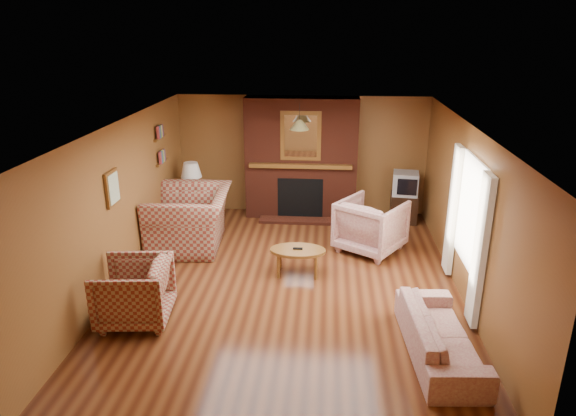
# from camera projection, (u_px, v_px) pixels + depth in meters

# --- Properties ---
(floor) EXTENTS (6.50, 6.50, 0.00)m
(floor) POSITION_uv_depth(u_px,v_px,m) (290.00, 283.00, 7.78)
(floor) COLOR #411C0E
(floor) RESTS_ON ground
(ceiling) EXTENTS (6.50, 6.50, 0.00)m
(ceiling) POSITION_uv_depth(u_px,v_px,m) (290.00, 126.00, 6.98)
(ceiling) COLOR silver
(ceiling) RESTS_ON wall_back
(wall_back) EXTENTS (6.50, 0.00, 6.50)m
(wall_back) POSITION_uv_depth(u_px,v_px,m) (302.00, 155.00, 10.43)
(wall_back) COLOR brown
(wall_back) RESTS_ON floor
(wall_front) EXTENTS (6.50, 0.00, 6.50)m
(wall_front) POSITION_uv_depth(u_px,v_px,m) (261.00, 339.00, 4.33)
(wall_front) COLOR brown
(wall_front) RESTS_ON floor
(wall_left) EXTENTS (0.00, 6.50, 6.50)m
(wall_left) POSITION_uv_depth(u_px,v_px,m) (121.00, 205.00, 7.57)
(wall_left) COLOR brown
(wall_left) RESTS_ON floor
(wall_right) EXTENTS (0.00, 6.50, 6.50)m
(wall_right) POSITION_uv_depth(u_px,v_px,m) (467.00, 214.00, 7.19)
(wall_right) COLOR brown
(wall_right) RESTS_ON floor
(fireplace) EXTENTS (2.20, 0.82, 2.40)m
(fireplace) POSITION_uv_depth(u_px,v_px,m) (301.00, 159.00, 10.19)
(fireplace) COLOR #551F12
(fireplace) RESTS_ON floor
(window_right) EXTENTS (0.10, 1.85, 2.00)m
(window_right) POSITION_uv_depth(u_px,v_px,m) (467.00, 224.00, 7.03)
(window_right) COLOR beige
(window_right) RESTS_ON wall_right
(bookshelf) EXTENTS (0.09, 0.55, 0.71)m
(bookshelf) POSITION_uv_depth(u_px,v_px,m) (162.00, 145.00, 9.19)
(bookshelf) COLOR brown
(bookshelf) RESTS_ON wall_left
(botanical_print) EXTENTS (0.05, 0.40, 0.50)m
(botanical_print) POSITION_uv_depth(u_px,v_px,m) (112.00, 188.00, 7.16)
(botanical_print) COLOR brown
(botanical_print) RESTS_ON wall_left
(pendant_light) EXTENTS (0.36, 0.36, 0.48)m
(pendant_light) POSITION_uv_depth(u_px,v_px,m) (299.00, 125.00, 9.27)
(pendant_light) COLOR black
(pendant_light) RESTS_ON ceiling
(plaid_loveseat) EXTENTS (1.45, 1.63, 1.00)m
(plaid_loveseat) POSITION_uv_depth(u_px,v_px,m) (190.00, 219.00, 8.98)
(plaid_loveseat) COLOR maroon
(plaid_loveseat) RESTS_ON floor
(plaid_armchair) EXTENTS (1.01, 0.98, 0.84)m
(plaid_armchair) POSITION_uv_depth(u_px,v_px,m) (134.00, 292.00, 6.68)
(plaid_armchair) COLOR maroon
(plaid_armchair) RESTS_ON floor
(floral_sofa) EXTENTS (0.84, 1.87, 0.53)m
(floral_sofa) POSITION_uv_depth(u_px,v_px,m) (440.00, 335.00, 6.03)
(floral_sofa) COLOR #C5B399
(floral_sofa) RESTS_ON floor
(floral_armchair) EXTENTS (1.38, 1.38, 0.92)m
(floral_armchair) POSITION_uv_depth(u_px,v_px,m) (371.00, 226.00, 8.78)
(floral_armchair) COLOR #C5B399
(floral_armchair) RESTS_ON floor
(coffee_table) EXTENTS (0.86, 0.54, 0.44)m
(coffee_table) POSITION_uv_depth(u_px,v_px,m) (298.00, 252.00, 7.97)
(coffee_table) COLOR brown
(coffee_table) RESTS_ON floor
(side_table) EXTENTS (0.42, 0.42, 0.54)m
(side_table) POSITION_uv_depth(u_px,v_px,m) (193.00, 209.00, 10.15)
(side_table) COLOR brown
(side_table) RESTS_ON floor
(table_lamp) EXTENTS (0.41, 0.41, 0.67)m
(table_lamp) POSITION_uv_depth(u_px,v_px,m) (191.00, 178.00, 9.93)
(table_lamp) COLOR white
(table_lamp) RESTS_ON side_table
(tv_stand) EXTENTS (0.55, 0.51, 0.56)m
(tv_stand) POSITION_uv_depth(u_px,v_px,m) (403.00, 208.00, 10.16)
(tv_stand) COLOR black
(tv_stand) RESTS_ON floor
(crt_tv) EXTENTS (0.54, 0.54, 0.44)m
(crt_tv) POSITION_uv_depth(u_px,v_px,m) (405.00, 184.00, 9.99)
(crt_tv) COLOR #A0A2A7
(crt_tv) RESTS_ON tv_stand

